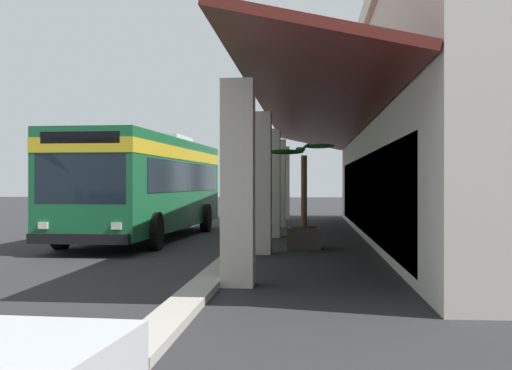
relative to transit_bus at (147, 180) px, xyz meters
name	(u,v)px	position (x,y,z in m)	size (l,w,h in m)	color
ground	(386,233)	(-2.76, 7.77, -1.85)	(120.00, 120.00, 0.00)	#262628
curb_strip	(256,235)	(-0.82, 3.37, -1.79)	(31.02, 0.50, 0.12)	#9E998E
transit_bus	(147,180)	(0.00, 0.00, 0.00)	(11.31, 3.15, 3.34)	#196638
potted_palm	(304,224)	(3.01, 4.97, -1.20)	(1.84, 1.84, 2.82)	#4C4742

